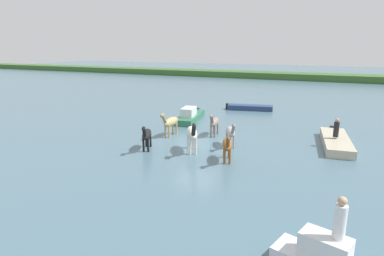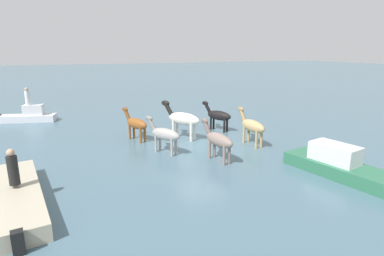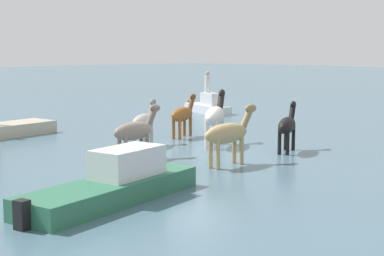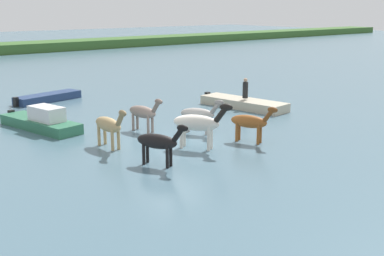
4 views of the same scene
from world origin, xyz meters
name	(u,v)px [view 2 (image 2 of 4)]	position (x,y,z in m)	size (l,w,h in m)	color
ground_plane	(201,145)	(0.00, 0.00, 0.00)	(202.44, 202.44, 0.00)	#476675
horse_mid_herd	(252,126)	(-2.38, 1.01, 1.00)	(0.57, 2.34, 1.82)	tan
horse_dark_mare	(164,134)	(2.17, 0.49, 0.93)	(1.33, 2.06, 1.68)	#9E9993
horse_dun_straggler	(218,115)	(-2.19, -2.30, 0.93)	(1.21, 2.12, 1.70)	black
horse_chestnut_trailing	(182,119)	(0.45, -1.49, 1.11)	(1.68, 2.44, 2.02)	silver
horse_rear_stallion	(136,123)	(2.87, -2.19, 0.94)	(1.10, 2.15, 1.70)	brown
horse_pinto_flank	(218,140)	(0.33, 2.42, 0.95)	(0.79, 2.25, 1.73)	gray
boat_dinghy_port	(29,117)	(8.54, -9.67, 0.30)	(3.82, 1.94, 1.31)	silver
boat_skiff_near	(14,200)	(8.17, 3.47, 0.18)	(2.24, 5.80, 0.77)	#B7AD93
boat_tender_starboard	(345,169)	(-3.26, 6.04, 0.32)	(2.30, 5.28, 1.35)	#2D6B4C
person_spotter_bow	(27,97)	(8.47, -9.56, 1.71)	(0.32, 0.32, 1.19)	silver
person_helmsman_aft	(13,168)	(8.11, 3.27, 1.16)	(0.32, 0.32, 1.19)	black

